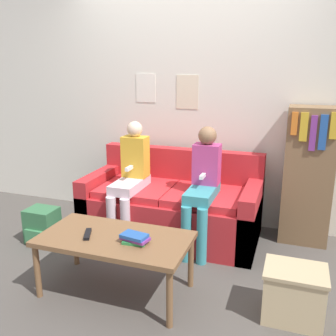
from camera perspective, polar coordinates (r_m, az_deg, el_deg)
ground_plane at (r=3.41m, az=-2.21°, el=-13.52°), size 10.00×10.00×0.00m
wall_back at (r=3.98m, az=3.08°, el=10.33°), size 8.00×0.07×2.60m
couch at (r=3.73m, az=0.67°, el=-5.97°), size 1.69×0.82×0.82m
coffee_table at (r=2.81m, az=-8.10°, el=-11.15°), size 1.10×0.58×0.45m
person_left at (r=3.58m, az=-5.78°, el=-1.23°), size 0.24×0.56×1.14m
person_right at (r=3.36m, az=5.33°, el=-2.34°), size 0.24×0.56×1.12m
tv_remote at (r=2.83m, az=-12.15°, el=-9.82°), size 0.11×0.17×0.02m
book_stack at (r=2.67m, az=-5.07°, el=-10.62°), size 0.22×0.15×0.06m
bookshelf at (r=3.73m, az=20.54°, el=-1.11°), size 0.44×0.34×1.29m
storage_box at (r=2.75m, az=18.61°, el=-17.71°), size 0.40×0.32×0.37m
backpack at (r=3.83m, az=-18.62°, el=-8.31°), size 0.28×0.26×0.33m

